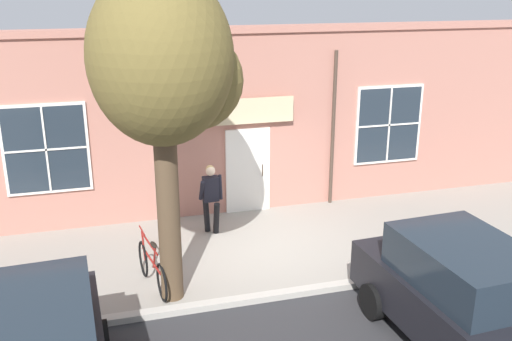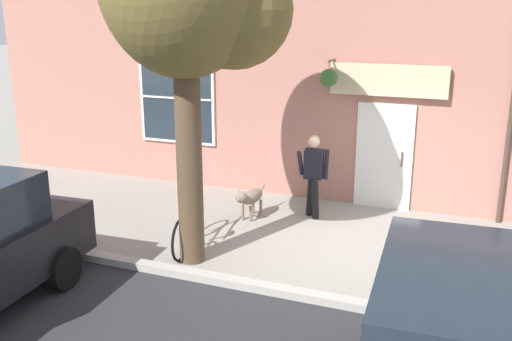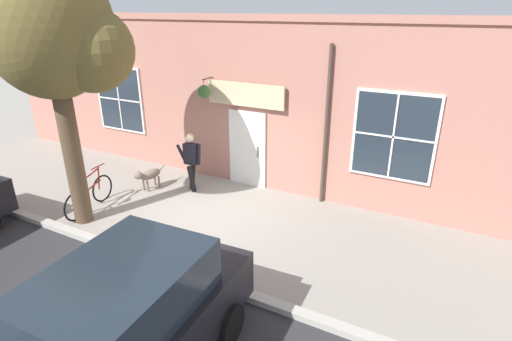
{
  "view_description": "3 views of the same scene",
  "coord_description": "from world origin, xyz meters",
  "px_view_note": "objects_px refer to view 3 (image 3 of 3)",
  "views": [
    {
      "loc": [
        10.59,
        -3.17,
        5.42
      ],
      "look_at": [
        -0.64,
        0.01,
        1.56
      ],
      "focal_mm": 40.0,
      "sensor_mm": 36.0,
      "label": 1
    },
    {
      "loc": [
        8.81,
        1.82,
        3.88
      ],
      "look_at": [
        -0.98,
        -2.0,
        0.85
      ],
      "focal_mm": 40.0,
      "sensor_mm": 36.0,
      "label": 2
    },
    {
      "loc": [
        6.79,
        5.24,
        4.62
      ],
      "look_at": [
        -0.69,
        1.28,
        1.15
      ],
      "focal_mm": 28.0,
      "sensor_mm": 36.0,
      "label": 3
    }
  ],
  "objects_px": {
    "pedestrian_walking": "(191,157)",
    "dog_on_leash": "(148,175)",
    "leaning_bicycle": "(89,195)",
    "street_tree_by_curb": "(59,35)",
    "parked_car_mid_block": "(117,335)"
  },
  "relations": [
    {
      "from": "leaning_bicycle",
      "to": "pedestrian_walking",
      "type": "bearing_deg",
      "value": 143.27
    },
    {
      "from": "dog_on_leash",
      "to": "street_tree_by_curb",
      "type": "height_order",
      "value": "street_tree_by_curb"
    },
    {
      "from": "street_tree_by_curb",
      "to": "leaning_bicycle",
      "type": "distance_m",
      "value": 3.79
    },
    {
      "from": "dog_on_leash",
      "to": "leaning_bicycle",
      "type": "distance_m",
      "value": 1.64
    },
    {
      "from": "pedestrian_walking",
      "to": "street_tree_by_curb",
      "type": "xyz_separation_m",
      "value": [
        2.46,
        -1.12,
        3.18
      ]
    },
    {
      "from": "pedestrian_walking",
      "to": "street_tree_by_curb",
      "type": "bearing_deg",
      "value": -24.4
    },
    {
      "from": "dog_on_leash",
      "to": "leaning_bicycle",
      "type": "bearing_deg",
      "value": -16.75
    },
    {
      "from": "pedestrian_walking",
      "to": "street_tree_by_curb",
      "type": "height_order",
      "value": "street_tree_by_curb"
    },
    {
      "from": "pedestrian_walking",
      "to": "dog_on_leash",
      "type": "distance_m",
      "value": 1.3
    },
    {
      "from": "leaning_bicycle",
      "to": "parked_car_mid_block",
      "type": "xyz_separation_m",
      "value": [
        3.31,
        4.4,
        0.5
      ]
    },
    {
      "from": "leaning_bicycle",
      "to": "dog_on_leash",
      "type": "bearing_deg",
      "value": 163.25
    },
    {
      "from": "dog_on_leash",
      "to": "pedestrian_walking",
      "type": "bearing_deg",
      "value": 115.25
    },
    {
      "from": "parked_car_mid_block",
      "to": "street_tree_by_curb",
      "type": "bearing_deg",
      "value": -126.43
    },
    {
      "from": "pedestrian_walking",
      "to": "parked_car_mid_block",
      "type": "bearing_deg",
      "value": 27.91
    },
    {
      "from": "street_tree_by_curb",
      "to": "parked_car_mid_block",
      "type": "xyz_separation_m",
      "value": [
        2.93,
        3.97,
        -3.25
      ]
    }
  ]
}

